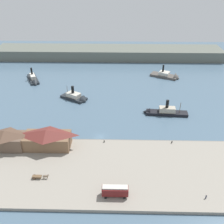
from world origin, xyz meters
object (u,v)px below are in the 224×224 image
at_px(horse_cart, 40,176).
at_px(ferry_approaching_west, 162,112).
at_px(ferry_shed_east_terminal, 47,138).
at_px(ferry_moored_east, 77,98).
at_px(street_tram, 115,190).
at_px(ferry_moored_west, 168,76).
at_px(ferry_shed_west_terminal, 6,139).
at_px(mooring_post_center_east, 104,141).
at_px(mooring_post_east, 172,142).
at_px(pedestrian_at_waters_edge, 206,197).
at_px(ferry_mid_harbor, 34,80).

height_order(horse_cart, ferry_approaching_west, ferry_approaching_west).
xyz_separation_m(ferry_shed_east_terminal, ferry_moored_east, (5.41, 44.28, -4.05)).
bearing_deg(street_tram, ferry_shed_east_terminal, 137.88).
bearing_deg(ferry_moored_west, ferry_shed_west_terminal, -135.03).
distance_m(horse_cart, ferry_approaching_west, 68.77).
relative_size(ferry_shed_west_terminal, ferry_shed_east_terminal, 0.79).
relative_size(mooring_post_center_east, mooring_post_east, 1.00).
distance_m(ferry_shed_west_terminal, ferry_approaching_west, 74.31).
bearing_deg(pedestrian_at_waters_edge, ferry_shed_east_terminal, 155.83).
height_order(mooring_post_east, ferry_approaching_west, ferry_approaching_west).
distance_m(ferry_shed_east_terminal, mooring_post_center_east, 23.49).
distance_m(ferry_shed_east_terminal, ferry_approaching_west, 59.20).
bearing_deg(pedestrian_at_waters_edge, ferry_moored_east, 126.52).
relative_size(mooring_post_east, ferry_approaching_west, 0.04).
bearing_deg(ferry_shed_east_terminal, ferry_shed_west_terminal, -177.07).
bearing_deg(ferry_moored_east, ferry_shed_east_terminal, -96.96).
bearing_deg(street_tram, mooring_post_east, 50.74).
distance_m(mooring_post_center_east, ferry_moored_east, 44.52).
bearing_deg(ferry_approaching_west, ferry_shed_west_terminal, -155.99).
xyz_separation_m(ferry_shed_east_terminal, mooring_post_center_east, (22.95, 3.36, -3.70)).
bearing_deg(pedestrian_at_waters_edge, ferry_moored_west, 87.19).
xyz_separation_m(street_tram, ferry_approaching_west, (23.32, 54.62, -2.16)).
bearing_deg(pedestrian_at_waters_edge, mooring_post_center_east, 139.71).
height_order(mooring_post_east, ferry_mid_harbor, ferry_mid_harbor).
bearing_deg(ferry_approaching_west, ferry_shed_east_terminal, -150.20).
relative_size(mooring_post_center_east, ferry_approaching_west, 0.04).
relative_size(ferry_mid_harbor, ferry_moored_east, 1.14).
bearing_deg(ferry_shed_east_terminal, street_tram, -42.12).
bearing_deg(ferry_shed_west_terminal, mooring_post_east, 3.71).
distance_m(ferry_shed_west_terminal, ferry_moored_east, 50.33).
distance_m(pedestrian_at_waters_edge, mooring_post_east, 29.79).
relative_size(ferry_shed_east_terminal, pedestrian_at_waters_edge, 11.53).
xyz_separation_m(ferry_shed_west_terminal, ferry_moored_east, (21.93, 45.12, -4.04)).
xyz_separation_m(ferry_moored_east, ferry_moored_west, (56.88, 33.61, -0.14)).
bearing_deg(mooring_post_center_east, pedestrian_at_waters_edge, -40.29).
xyz_separation_m(ferry_shed_east_terminal, street_tram, (27.94, -25.27, -1.74)).
height_order(ferry_shed_west_terminal, mooring_post_east, ferry_shed_west_terminal).
relative_size(ferry_shed_east_terminal, mooring_post_center_east, 21.05).
distance_m(ferry_shed_east_terminal, ferry_moored_west, 99.82).
relative_size(pedestrian_at_waters_edge, ferry_moored_east, 0.10).
bearing_deg(street_tram, ferry_mid_harbor, 119.83).
bearing_deg(horse_cart, ferry_moored_east, 86.44).
bearing_deg(ferry_moored_east, ferry_shed_west_terminal, -115.92).
height_order(mooring_post_east, ferry_moored_west, ferry_moored_west).
xyz_separation_m(mooring_post_center_east, ferry_moored_east, (-17.55, 40.91, -0.35)).
relative_size(ferry_shed_west_terminal, mooring_post_center_east, 16.72).
distance_m(ferry_shed_east_terminal, mooring_post_east, 51.76).
distance_m(street_tram, mooring_post_center_east, 29.13).
bearing_deg(mooring_post_east, ferry_approaching_west, 90.55).
bearing_deg(ferry_approaching_west, street_tram, -113.12).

